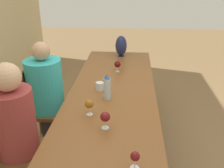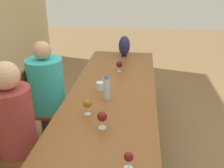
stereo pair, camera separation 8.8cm
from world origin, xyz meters
name	(u,v)px [view 2 (the right image)]	position (x,y,z in m)	size (l,w,h in m)	color
ground_plane	(112,152)	(0.00, 0.00, 0.00)	(14.00, 14.00, 0.00)	olive
dining_table	(112,99)	(0.00, 0.00, 0.69)	(2.95, 0.90, 0.75)	brown
water_bottle	(107,87)	(-0.12, 0.04, 0.88)	(0.07, 0.07, 0.26)	silver
water_tumbler	(100,86)	(0.08, 0.13, 0.80)	(0.08, 0.08, 0.09)	silver
vase	(124,46)	(1.27, -0.03, 0.91)	(0.17, 0.17, 0.30)	#1E234C
wine_glass_0	(87,104)	(-0.43, 0.16, 0.86)	(0.08, 0.08, 0.15)	silver
wine_glass_1	(129,157)	(-1.05, -0.23, 0.84)	(0.06, 0.06, 0.13)	silver
wine_glass_2	(103,117)	(-0.62, 0.00, 0.85)	(0.08, 0.08, 0.14)	silver
wine_glass_3	(119,64)	(0.63, -0.02, 0.85)	(0.08, 0.08, 0.14)	silver
chair_near	(11,145)	(-0.63, 0.81, 0.51)	(0.44, 0.44, 0.95)	brown
chair_far	(42,104)	(0.11, 0.81, 0.51)	(0.44, 0.44, 0.95)	brown
person_near	(17,128)	(-0.63, 0.73, 0.70)	(0.34, 0.34, 1.29)	#2D2D38
person_far	(48,93)	(0.11, 0.72, 0.66)	(0.39, 0.39, 1.25)	#2D2D38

